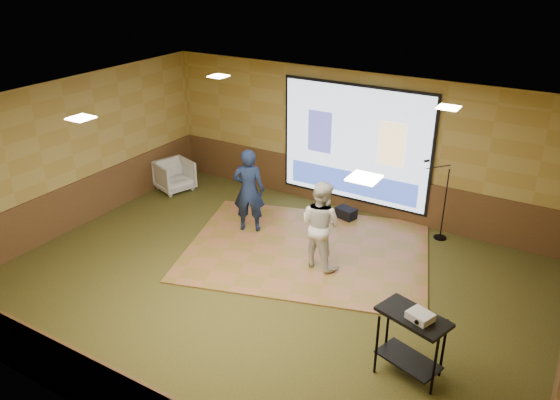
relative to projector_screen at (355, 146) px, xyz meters
The scene contains 18 objects.
ground 3.74m from the projector_screen, 90.00° to the right, with size 9.00×9.00×0.00m, color #313719.
room_shell 3.49m from the projector_screen, 90.00° to the right, with size 9.04×7.04×3.02m.
wainscot_back 1.00m from the projector_screen, 90.00° to the left, with size 9.00×0.04×0.95m, color #4C3819.
wainscot_front 6.99m from the projector_screen, 90.00° to the right, with size 9.00×0.04×0.95m, color #4C3819.
wainscot_left 5.73m from the projector_screen, 142.51° to the right, with size 0.04×7.00×0.95m, color #4C3819.
projector_screen is the anchor object (origin of this frame).
downlight_nw 3.12m from the projector_screen, 143.35° to the right, with size 0.32×0.32×0.02m, color #F9E4BA.
downlight_ne 3.12m from the projector_screen, 36.65° to the right, with size 0.32×0.32×0.02m, color #F9E4BA.
downlight_sw 5.61m from the projector_screen, 114.02° to the right, with size 0.32×0.32×0.02m, color #F9E4BA.
downlight_se 5.61m from the projector_screen, 65.98° to the right, with size 0.32×0.32×0.02m, color #F9E4BA.
dance_floor 2.53m from the projector_screen, 89.23° to the right, with size 4.44×3.38×0.03m, color #9C6339.
player_left 2.44m from the projector_screen, 124.88° to the right, with size 0.62×0.41×1.71m, color #152244.
player_right 2.56m from the projector_screen, 78.87° to the right, with size 0.78×0.61×1.61m, color silver.
av_table 5.14m from the projector_screen, 57.35° to the right, with size 0.91×0.48×0.96m.
projector 5.18m from the projector_screen, 56.74° to the right, with size 0.30×0.25×0.10m, color silver.
mic_stand 2.24m from the projector_screen, ahead, with size 0.62×0.25×1.58m.
banquet_chair 4.31m from the projector_screen, 164.01° to the right, with size 0.77×0.79×0.72m, color gray.
duffel_bag 1.44m from the projector_screen, 78.13° to the right, with size 0.41×0.27×0.25m, color black.
Camera 1 is at (4.19, -6.57, 5.20)m, focal length 35.00 mm.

